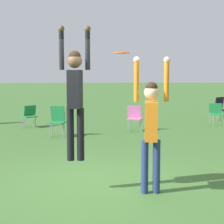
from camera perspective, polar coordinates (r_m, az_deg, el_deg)
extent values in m
plane|color=#3D662D|center=(6.71, -2.47, -11.03)|extent=(120.00, 120.00, 0.00)
cylinder|color=black|center=(6.19, -6.36, -3.40)|extent=(0.12, 0.12, 0.87)
cylinder|color=black|center=(6.18, -4.81, -3.40)|extent=(0.12, 0.12, 0.87)
cube|color=black|center=(6.10, -5.66, 3.50)|extent=(0.25, 0.39, 0.62)
sphere|color=brown|center=(6.10, -5.70, 7.78)|extent=(0.24, 0.24, 0.24)
sphere|color=black|center=(6.10, -5.71, 8.39)|extent=(0.20, 0.20, 0.20)
cylinder|color=black|center=(6.12, -7.70, 9.43)|extent=(0.08, 0.08, 0.65)
sphere|color=brown|center=(6.15, -7.75, 12.47)|extent=(0.10, 0.10, 0.10)
cylinder|color=black|center=(6.10, -3.74, 9.48)|extent=(0.08, 0.08, 0.65)
sphere|color=brown|center=(6.13, -3.76, 12.53)|extent=(0.10, 0.10, 0.10)
cylinder|color=navy|center=(6.18, 4.99, -8.31)|extent=(0.12, 0.12, 0.88)
cylinder|color=navy|center=(6.21, 6.80, -8.26)|extent=(0.12, 0.12, 0.88)
cube|color=orange|center=(6.05, 5.98, -1.36)|extent=(0.26, 0.46, 0.62)
sphere|color=beige|center=(6.01, 6.03, 3.01)|extent=(0.24, 0.24, 0.24)
sphere|color=black|center=(6.00, 6.03, 3.63)|extent=(0.20, 0.20, 0.20)
cylinder|color=orange|center=(5.97, 3.75, 4.75)|extent=(0.08, 0.08, 0.66)
sphere|color=beige|center=(5.97, 3.78, 7.93)|extent=(0.10, 0.10, 0.10)
cylinder|color=orange|center=(6.04, 8.31, 4.72)|extent=(0.08, 0.08, 0.66)
sphere|color=beige|center=(6.04, 8.36, 7.85)|extent=(0.10, 0.10, 0.10)
cylinder|color=#E04C23|center=(6.20, 1.50, 8.99)|extent=(0.28, 0.28, 0.02)
cylinder|color=gray|center=(14.13, 15.20, -1.21)|extent=(0.02, 0.02, 0.44)
cylinder|color=gray|center=(14.26, 16.73, -1.19)|extent=(0.02, 0.02, 0.44)
cylinder|color=gray|center=(14.51, 14.72, -1.01)|extent=(0.02, 0.02, 0.44)
cylinder|color=gray|center=(14.63, 16.21, -1.00)|extent=(0.02, 0.02, 0.44)
cube|color=#1E753D|center=(14.36, 15.74, -0.31)|extent=(0.60, 0.60, 0.04)
cube|color=#1E753D|center=(14.54, 15.49, 0.58)|extent=(0.47, 0.26, 0.37)
cylinder|color=gray|center=(12.26, 2.67, -2.10)|extent=(0.02, 0.02, 0.44)
cylinder|color=gray|center=(12.30, 4.51, -2.08)|extent=(0.02, 0.02, 0.44)
cylinder|color=gray|center=(12.65, 2.50, -1.84)|extent=(0.02, 0.02, 0.44)
cylinder|color=gray|center=(12.69, 4.29, -1.83)|extent=(0.02, 0.02, 0.44)
cube|color=#C666A3|center=(12.44, 3.50, -1.04)|extent=(0.59, 0.59, 0.04)
cube|color=#C666A3|center=(12.63, 3.40, 0.05)|extent=(0.48, 0.24, 0.39)
cylinder|color=gray|center=(13.53, -13.48, -1.56)|extent=(0.02, 0.02, 0.40)
cylinder|color=gray|center=(13.46, -11.84, -1.56)|extent=(0.02, 0.02, 0.40)
cylinder|color=gray|center=(13.91, -13.18, -1.35)|extent=(0.02, 0.02, 0.40)
cylinder|color=gray|center=(13.84, -11.59, -1.34)|extent=(0.02, 0.02, 0.40)
cube|color=#1E753D|center=(13.66, -12.54, -0.69)|extent=(0.65, 0.65, 0.04)
cube|color=#1E753D|center=(13.85, -12.42, 0.24)|extent=(0.42, 0.36, 0.37)
cylinder|color=gray|center=(11.33, -9.39, -2.81)|extent=(0.02, 0.02, 0.46)
cylinder|color=gray|center=(11.29, -7.46, -2.81)|extent=(0.02, 0.02, 0.46)
cylinder|color=gray|center=(11.70, -9.18, -2.52)|extent=(0.02, 0.02, 0.46)
cylinder|color=gray|center=(11.66, -7.31, -2.52)|extent=(0.02, 0.02, 0.46)
cube|color=#1E753D|center=(11.46, -8.35, -1.62)|extent=(0.57, 0.57, 0.04)
cube|color=#1E753D|center=(11.64, -8.27, -0.23)|extent=(0.46, 0.25, 0.48)
cylinder|color=gray|center=(15.52, 15.75, -0.55)|extent=(0.02, 0.02, 0.45)
cylinder|color=gray|center=(15.91, 15.29, -0.38)|extent=(0.02, 0.02, 0.45)
cylinder|color=gray|center=(16.03, 16.67, -0.37)|extent=(0.02, 0.02, 0.45)
cube|color=black|center=(15.76, 16.24, 0.29)|extent=(0.65, 0.65, 0.04)
cube|color=black|center=(15.94, 16.01, 1.32)|extent=(0.47, 0.35, 0.49)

